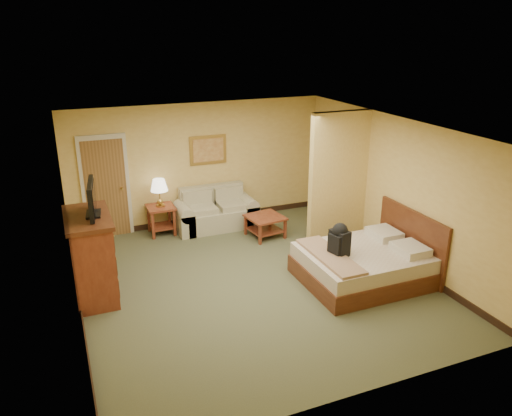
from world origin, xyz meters
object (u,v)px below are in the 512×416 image
dresser (92,256)px  bed (367,263)px  coffee_table (265,222)px  loveseat (216,215)px

dresser → bed: (4.29, -1.18, -0.39)m
dresser → bed: size_ratio=0.67×
coffee_table → dresser: dresser is taller
loveseat → dresser: (-2.67, -2.03, 0.41)m
loveseat → dresser: dresser is taller
loveseat → dresser: bearing=-142.8°
coffee_table → bed: bed is taller
loveseat → bed: 3.60m
loveseat → bed: bed is taller
loveseat → coffee_table: bearing=-48.7°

